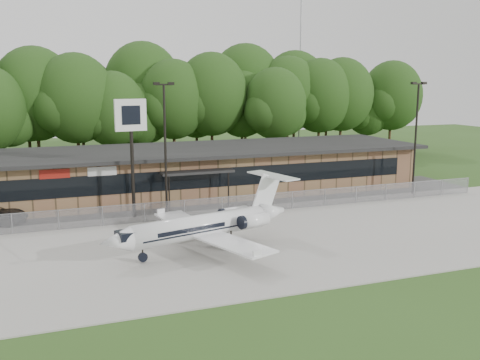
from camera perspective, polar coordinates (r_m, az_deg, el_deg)
name	(u,v)px	position (r m, az deg, el deg)	size (l,w,h in m)	color
ground	(331,281)	(28.82, 9.66, -10.62)	(160.00, 160.00, 0.00)	#2F4E1C
apron	(270,239)	(35.56, 3.20, -6.29)	(64.00, 18.00, 0.08)	#9E9B93
parking_lot	(217,202)	(45.98, -2.52, -2.41)	(50.00, 9.00, 0.06)	#383835
terminal	(202,170)	(49.73, -4.11, 1.09)	(41.00, 11.65, 4.30)	olive
fence	(234,205)	(41.66, -0.62, -2.71)	(46.00, 0.04, 1.52)	gray
treeline	(160,104)	(66.65, -8.56, 8.00)	(72.00, 12.00, 15.00)	#1D3A12
radio_mast	(300,65)	(79.64, 6.43, 12.05)	(0.20, 0.20, 25.00)	gray
light_pole_mid	(165,139)	(40.84, -7.99, 4.33)	(1.55, 0.30, 10.23)	black
light_pole_right	(416,130)	(50.94, 18.27, 5.12)	(1.55, 0.30, 10.23)	black
business_jet	(206,226)	(32.89, -3.61, -4.95)	(12.81, 11.52, 4.34)	white
pole_sign	(131,128)	(40.59, -11.55, 5.48)	(2.38, 0.54, 9.01)	black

